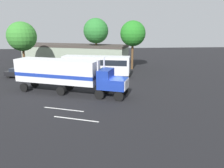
{
  "coord_description": "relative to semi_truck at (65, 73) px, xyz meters",
  "views": [
    {
      "loc": [
        -2.22,
        -23.85,
        8.01
      ],
      "look_at": [
        -0.04,
        -0.08,
        1.6
      ],
      "focal_mm": 34.11,
      "sensor_mm": 36.0,
      "label": 1
    }
  ],
  "objects": [
    {
      "name": "semi_truck",
      "position": [
        0.0,
        0.0,
        0.0
      ],
      "size": [
        14.05,
        7.64,
        4.5
      ],
      "color": "#193399",
      "rests_on": "ground_plane"
    },
    {
      "name": "building_backdrop",
      "position": [
        -0.62,
        22.36,
        -0.18
      ],
      "size": [
        24.12,
        14.4,
        4.28
      ],
      "color": "gray",
      "rests_on": "ground_plane"
    },
    {
      "name": "lane_stripe_mid",
      "position": [
        1.77,
        -8.15,
        -2.52
      ],
      "size": [
        4.16,
        1.73,
        0.01
      ],
      "primitive_type": "cube",
      "rotation": [
        0.0,
        0.0,
        -0.37
      ],
      "color": "silver",
      "rests_on": "ground_plane"
    },
    {
      "name": "parked_car",
      "position": [
        -8.62,
        9.17,
        -1.72
      ],
      "size": [
        4.73,
        3.0,
        1.57
      ],
      "color": "black",
      "rests_on": "ground_plane"
    },
    {
      "name": "tree_center",
      "position": [
        -9.32,
        14.84,
        3.81
      ],
      "size": [
        5.27,
        5.27,
        9.0
      ],
      "color": "brown",
      "rests_on": "ground_plane"
    },
    {
      "name": "tree_right",
      "position": [
        11.1,
        14.75,
        4.26
      ],
      "size": [
        4.8,
        4.8,
        9.23
      ],
      "color": "brown",
      "rests_on": "ground_plane"
    },
    {
      "name": "tree_left",
      "position": [
        4.23,
        19.78,
        4.68
      ],
      "size": [
        5.2,
        5.2,
        9.84
      ],
      "color": "brown",
      "rests_on": "ground_plane"
    },
    {
      "name": "lane_stripe_near",
      "position": [
        0.38,
        -5.66,
        -2.52
      ],
      "size": [
        4.17,
        1.72,
        0.01
      ],
      "primitive_type": "cube",
      "rotation": [
        0.0,
        0.0,
        -0.37
      ],
      "color": "silver",
      "rests_on": "ground_plane"
    },
    {
      "name": "parked_bus",
      "position": [
        3.98,
        8.83,
        -0.46
      ],
      "size": [
        11.29,
        5.13,
        3.4
      ],
      "color": "silver",
      "rests_on": "ground_plane"
    },
    {
      "name": "ground_plane",
      "position": [
        5.63,
        -2.16,
        -2.52
      ],
      "size": [
        120.0,
        120.0,
        0.0
      ],
      "primitive_type": "plane",
      "color": "black"
    },
    {
      "name": "person_bystander",
      "position": [
        -0.04,
        2.77,
        -1.63
      ],
      "size": [
        0.43,
        0.48,
        1.63
      ],
      "color": "black",
      "rests_on": "ground_plane"
    }
  ]
}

